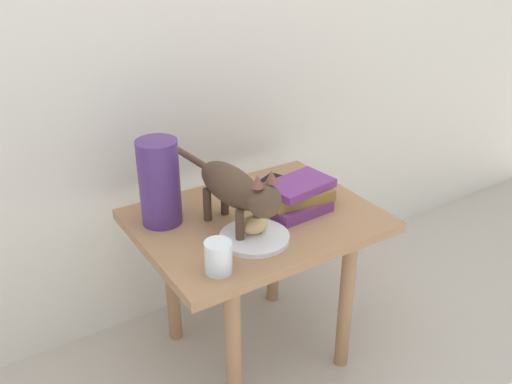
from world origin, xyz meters
TOP-DOWN VIEW (x-y plane):
  - ground_plane at (0.00, 0.00)m, footprint 6.00×6.00m
  - side_table at (0.00, 0.00)m, footprint 0.69×0.53m
  - plate at (-0.07, -0.11)m, footprint 0.19×0.19m
  - bread_roll at (-0.07, -0.10)m, footprint 0.08×0.06m
  - cat at (-0.09, -0.04)m, footprint 0.11×0.48m
  - book_stack at (0.13, -0.03)m, footprint 0.21×0.15m
  - green_vase at (-0.24, 0.12)m, footprint 0.12×0.12m
  - candle_jar at (-0.23, -0.19)m, footprint 0.07×0.07m
  - tv_remote at (0.13, 0.15)m, footprint 0.15×0.10m

SIDE VIEW (x-z plane):
  - ground_plane at x=0.00m, z-range 0.00..0.00m
  - side_table at x=0.00m, z-range 0.18..0.68m
  - plate at x=-0.07m, z-range 0.51..0.52m
  - tv_remote at x=0.13m, z-range 0.51..0.53m
  - candle_jar at x=-0.23m, z-range 0.50..0.59m
  - bread_roll at x=-0.07m, z-range 0.52..0.57m
  - book_stack at x=0.13m, z-range 0.51..0.60m
  - green_vase at x=-0.24m, z-range 0.51..0.76m
  - cat at x=-0.09m, z-range 0.53..0.76m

